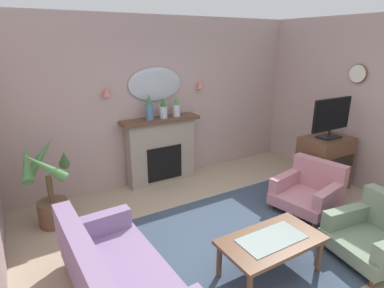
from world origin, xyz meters
TOP-DOWN VIEW (x-y plane):
  - floor at (0.00, 0.00)m, footprint 6.26×6.11m
  - wall_back at (0.00, 2.61)m, footprint 6.26×0.10m
  - patterned_rug at (0.00, 0.20)m, footprint 3.20×2.40m
  - fireplace at (-0.15, 2.38)m, footprint 1.36×0.36m
  - mantel_vase_left at (-0.35, 2.36)m, footprint 0.13×0.13m
  - mantel_vase_centre at (-0.10, 2.36)m, footprint 0.13×0.13m
  - mantel_vase_right at (0.15, 2.36)m, footprint 0.13×0.13m
  - wall_mirror at (-0.15, 2.53)m, footprint 0.96×0.06m
  - wall_sconce_left at (-1.00, 2.48)m, footprint 0.14×0.14m
  - wall_sconce_right at (0.70, 2.48)m, footprint 0.14×0.14m
  - wall_clock at (2.59, 0.72)m, footprint 0.04×0.31m
  - coffee_table at (-0.19, -0.37)m, footprint 1.10×0.60m
  - floral_couch at (-1.74, 0.10)m, footprint 0.93×1.75m
  - armchair_by_coffee_table at (1.32, 0.38)m, footprint 0.96×0.95m
  - armchair_in_corner at (1.07, -0.78)m, footprint 0.93×0.92m
  - tv_cabinet at (2.08, 0.74)m, footprint 0.80×0.57m
  - tv_flatscreen at (2.08, 0.72)m, footprint 0.84×0.24m
  - potted_plant_tall_palm at (-2.04, 1.86)m, footprint 0.64×0.66m

SIDE VIEW (x-z plane):
  - floor at x=0.00m, z-range -0.10..0.00m
  - patterned_rug at x=0.00m, z-range 0.00..0.01m
  - armchair_by_coffee_table at x=1.32m, z-range -0.05..0.66m
  - armchair_in_corner at x=1.07m, z-range -0.05..0.66m
  - floral_couch at x=-1.74m, z-range -0.06..0.70m
  - coffee_table at x=-0.19m, z-range 0.16..0.61m
  - tv_cabinet at x=2.08m, z-range 0.00..0.90m
  - potted_plant_tall_palm at x=-2.04m, z-range -0.06..1.13m
  - fireplace at x=-0.15m, z-range -0.01..1.15m
  - tv_flatscreen at x=2.08m, z-range 0.92..1.57m
  - mantel_vase_centre at x=-0.10m, z-range 1.14..1.49m
  - mantel_vase_right at x=0.15m, z-range 1.14..1.50m
  - mantel_vase_left at x=-0.35m, z-range 1.13..1.55m
  - wall_back at x=0.00m, z-range 0.00..2.81m
  - wall_sconce_left at x=-1.00m, z-range 1.59..1.73m
  - wall_sconce_right at x=0.70m, z-range 1.59..1.73m
  - wall_mirror at x=-0.15m, z-range 1.43..1.99m
  - wall_clock at x=2.59m, z-range 1.74..2.05m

